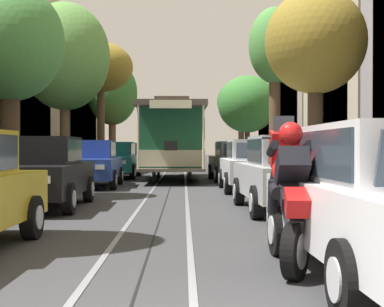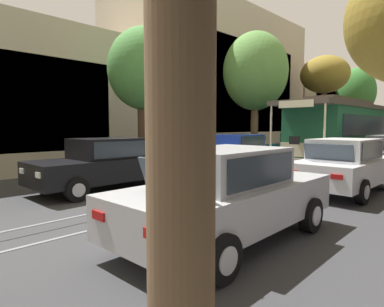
{
  "view_description": "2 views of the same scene",
  "coord_description": "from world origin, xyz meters",
  "views": [
    {
      "loc": [
        0.44,
        -3.14,
        1.35
      ],
      "look_at": [
        0.79,
        19.9,
        1.1
      ],
      "focal_mm": 53.47,
      "sensor_mm": 36.0,
      "label": 1
    },
    {
      "loc": [
        6.0,
        4.52,
        1.94
      ],
      "look_at": [
        -0.67,
        11.26,
        1.14
      ],
      "focal_mm": 30.04,
      "sensor_mm": 36.0,
      "label": 2
    }
  ],
  "objects": [
    {
      "name": "street_tree_kerb_right_second",
      "position": [
        4.29,
        13.47,
        4.36
      ],
      "size": [
        2.94,
        3.02,
        5.95
      ],
      "color": "#4C3826",
      "rests_on": "ground"
    },
    {
      "name": "street_tree_kerb_left_mid",
      "position": [
        -4.35,
        20.05,
        4.99
      ],
      "size": [
        3.63,
        3.57,
        7.21
      ],
      "color": "brown",
      "rests_on": "ground"
    },
    {
      "name": "street_tree_kerb_left_second",
      "position": [
        -4.18,
        12.16,
        4.07
      ],
      "size": [
        2.88,
        2.69,
        5.73
      ],
      "color": "#4C3826",
      "rests_on": "ground"
    },
    {
      "name": "parked_car_black_second_left",
      "position": [
        -2.74,
        9.59,
        0.8
      ],
      "size": [
        2.06,
        4.39,
        1.58
      ],
      "color": "black",
      "rests_on": "ground"
    },
    {
      "name": "ground_plane",
      "position": [
        0.0,
        20.23,
        0.0
      ],
      "size": [
        160.0,
        160.0,
        0.0
      ],
      "primitive_type": "plane",
      "color": "#38383A"
    },
    {
      "name": "parked_car_black_far_left",
      "position": [
        -2.56,
        39.89,
        0.8
      ],
      "size": [
        2.14,
        4.42,
        1.58
      ],
      "color": "black",
      "rests_on": "ground"
    },
    {
      "name": "parked_car_grey_fourth_right",
      "position": [
        2.56,
        19.75,
        0.8
      ],
      "size": [
        2.15,
        4.42,
        1.58
      ],
      "color": "slate",
      "rests_on": "ground"
    },
    {
      "name": "parked_car_silver_second_right",
      "position": [
        2.65,
        8.77,
        0.8
      ],
      "size": [
        2.08,
        4.4,
        1.58
      ],
      "color": "#B7B7BC",
      "rests_on": "ground"
    },
    {
      "name": "street_tree_kerb_left_fourth",
      "position": [
        -4.21,
        29.11,
        5.78
      ],
      "size": [
        3.62,
        3.27,
        7.27
      ],
      "color": "brown",
      "rests_on": "ground"
    },
    {
      "name": "parked_car_white_mid_right",
      "position": [
        2.6,
        14.39,
        0.8
      ],
      "size": [
        2.01,
        4.37,
        1.58
      ],
      "color": "silver",
      "rests_on": "ground"
    },
    {
      "name": "parked_car_teal_fourth_left",
      "position": [
        -2.53,
        21.94,
        0.8
      ],
      "size": [
        2.03,
        4.38,
        1.58
      ],
      "color": "#196B70",
      "rests_on": "ground"
    },
    {
      "name": "street_tree_kerb_right_fourth",
      "position": [
        4.19,
        30.33,
        3.87
      ],
      "size": [
        3.45,
        3.68,
        5.56
      ],
      "color": "#4C3826",
      "rests_on": "ground"
    },
    {
      "name": "parked_car_navy_fifth_left",
      "position": [
        -2.76,
        28.06,
        0.8
      ],
      "size": [
        2.05,
        4.38,
        1.58
      ],
      "color": "#19234C",
      "rests_on": "ground"
    },
    {
      "name": "cable_car_trolley",
      "position": [
        0.0,
        21.12,
        1.66
      ],
      "size": [
        2.57,
        9.14,
        3.28
      ],
      "color": "#1E5B38",
      "rests_on": "ground"
    },
    {
      "name": "parked_car_red_sixth_left",
      "position": [
        -2.82,
        33.9,
        0.8
      ],
      "size": [
        2.11,
        4.41,
        1.58
      ],
      "color": "red",
      "rests_on": "ground"
    },
    {
      "name": "trolley_track_rails",
      "position": [
        0.0,
        23.28,
        0.0
      ],
      "size": [
        1.14,
        58.57,
        0.01
      ],
      "color": "gray",
      "rests_on": "ground"
    },
    {
      "name": "parked_car_blue_mid_left",
      "position": [
        -2.7,
        16.23,
        0.8
      ],
      "size": [
        2.1,
        4.4,
        1.58
      ],
      "color": "#233D93",
      "rests_on": "ground"
    },
    {
      "name": "street_tree_kerb_left_far",
      "position": [
        -4.59,
        37.33,
        5.12
      ],
      "size": [
        3.55,
        2.87,
        7.46
      ],
      "color": "brown",
      "rests_on": "ground"
    },
    {
      "name": "street_tree_kerb_right_far",
      "position": [
        4.55,
        37.41,
        4.54
      ],
      "size": [
        3.42,
        3.22,
        6.17
      ],
      "color": "brown",
      "rests_on": "ground"
    },
    {
      "name": "street_tree_kerb_right_mid",
      "position": [
        4.51,
        22.23,
        5.68
      ],
      "size": [
        2.32,
        2.36,
        7.59
      ],
      "color": "brown",
      "rests_on": "ground"
    },
    {
      "name": "motorcycle_with_rider",
      "position": [
        1.6,
        3.09,
        0.9
      ],
      "size": [
        0.53,
        1.88,
        1.72
      ],
      "color": "black",
      "rests_on": "ground"
    }
  ]
}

